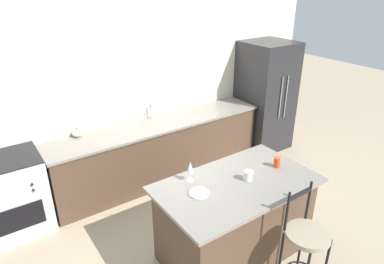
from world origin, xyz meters
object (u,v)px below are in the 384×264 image
coffee_mug (248,175)px  tumbler_cup (277,162)px  refrigerator (265,96)px  bar_stool_near (305,243)px  pumpkin_decoration (77,133)px  dinner_plate (199,193)px  oven_range (10,196)px  wine_glass (190,168)px

coffee_mug → tumbler_cup: bearing=1.7°
refrigerator → bar_stool_near: refrigerator is taller
pumpkin_decoration → coffee_mug: bearing=-61.6°
dinner_plate → tumbler_cup: size_ratio=1.81×
refrigerator → pumpkin_decoration: 3.13m
oven_range → dinner_plate: bearing=-49.3°
dinner_plate → pumpkin_decoration: bearing=105.7°
bar_stool_near → dinner_plate: bar_stool_near is taller
oven_range → coffee_mug: size_ratio=7.62×
dinner_plate → coffee_mug: (0.55, -0.09, 0.04)m
wine_glass → coffee_mug: 0.60m
oven_range → bar_stool_near: (2.09, -2.52, 0.11)m
tumbler_cup → coffee_mug: bearing=-178.3°
tumbler_cup → pumpkin_decoration: pumpkin_decoration is taller
oven_range → coffee_mug: bearing=-41.5°
coffee_mug → pumpkin_decoration: pumpkin_decoration is taller
wine_glass → coffee_mug: bearing=-32.6°
pumpkin_decoration → tumbler_cup: bearing=-52.7°
dinner_plate → tumbler_cup: bearing=-4.2°
refrigerator → wine_glass: bearing=-150.6°
refrigerator → bar_stool_near: 3.15m
dinner_plate → wine_glass: 0.28m
refrigerator → bar_stool_near: bearing=-128.4°
bar_stool_near → pumpkin_decoration: (-1.16, 2.75, 0.36)m
wine_glass → pumpkin_decoration: (-0.60, 1.71, -0.11)m
wine_glass → tumbler_cup: wine_glass is taller
refrigerator → oven_range: refrigerator is taller
bar_stool_near → coffee_mug: (-0.06, 0.73, 0.37)m
bar_stool_near → coffee_mug: 0.82m
oven_range → coffee_mug: coffee_mug is taller
pumpkin_decoration → dinner_plate: bearing=-74.3°
coffee_mug → oven_range: bearing=138.5°
bar_stool_near → dinner_plate: (-0.62, 0.81, 0.33)m
refrigerator → oven_range: bearing=179.1°
tumbler_cup → oven_range: bearing=144.1°
bar_stool_near → wine_glass: (-0.56, 1.04, 0.47)m
oven_range → pumpkin_decoration: (0.92, 0.24, 0.47)m
wine_glass → oven_range: bearing=136.0°
bar_stool_near → tumbler_cup: 0.91m
dinner_plate → wine_glass: wine_glass is taller
wine_glass → coffee_mug: size_ratio=1.73×
tumbler_cup → refrigerator: bearing=47.4°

